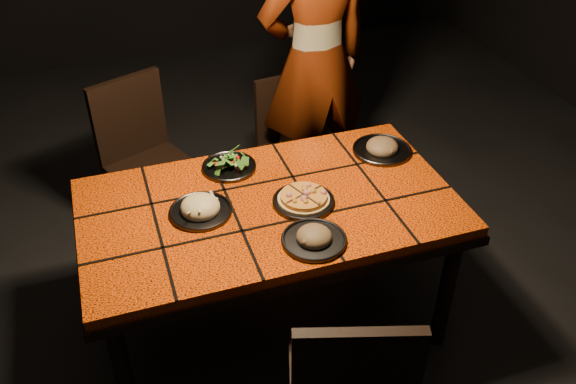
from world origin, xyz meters
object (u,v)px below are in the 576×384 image
object	(u,v)px
diner	(315,61)
chair_far_left	(143,151)
plate_pasta	(200,209)
plate_pizza	(304,200)
dining_table	(269,217)
chair_far_right	(291,136)

from	to	relation	value
diner	chair_far_left	bearing A→B (deg)	-8.80
chair_far_left	diner	distance (m)	1.08
plate_pasta	plate_pizza	bearing A→B (deg)	-9.60
dining_table	diner	size ratio (longest dim) A/B	0.87
diner	plate_pizza	xyz separation A→B (m)	(-0.42, -0.99, -0.16)
dining_table	plate_pasta	world-z (taller)	plate_pasta
diner	plate_pasta	distance (m)	1.26
diner	plate_pasta	bearing A→B (deg)	39.18
chair_far_right	dining_table	bearing A→B (deg)	-122.30
chair_far_right	plate_pasta	xyz separation A→B (m)	(-0.72, -0.92, 0.30)
diner	plate_pizza	world-z (taller)	diner
dining_table	plate_pasta	bearing A→B (deg)	175.85
diner	plate_pizza	bearing A→B (deg)	59.04
diner	plate_pizza	size ratio (longest dim) A/B	6.41
plate_pizza	plate_pasta	world-z (taller)	plate_pasta
chair_far_right	plate_pizza	size ratio (longest dim) A/B	2.83
dining_table	chair_far_right	world-z (taller)	chair_far_right
chair_far_right	plate_pasta	distance (m)	1.21
plate_pizza	plate_pasta	bearing A→B (deg)	170.40
chair_far_right	plate_pizza	bearing A→B (deg)	-114.05
chair_far_right	diner	distance (m)	0.48
dining_table	chair_far_right	bearing A→B (deg)	65.69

